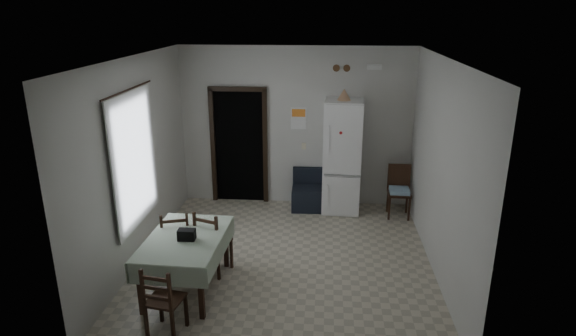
% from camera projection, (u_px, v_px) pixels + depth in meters
% --- Properties ---
extents(ground, '(4.50, 4.50, 0.00)m').
position_uv_depth(ground, '(285.00, 259.00, 7.07)').
color(ground, '#B6AD95').
rests_on(ground, ground).
extents(ceiling, '(4.20, 4.50, 0.02)m').
position_uv_depth(ceiling, '(285.00, 58.00, 6.15)').
color(ceiling, white).
rests_on(ceiling, ground).
extents(wall_back, '(4.20, 0.02, 2.90)m').
position_uv_depth(wall_back, '(296.00, 127.00, 8.73)').
color(wall_back, beige).
rests_on(wall_back, ground).
extents(wall_front, '(4.20, 0.02, 2.90)m').
position_uv_depth(wall_front, '(264.00, 241.00, 4.48)').
color(wall_front, beige).
rests_on(wall_front, ground).
extents(wall_left, '(0.02, 4.50, 2.90)m').
position_uv_depth(wall_left, '(137.00, 162.00, 6.77)').
color(wall_left, beige).
rests_on(wall_left, ground).
extents(wall_right, '(0.02, 4.50, 2.90)m').
position_uv_depth(wall_right, '(441.00, 170.00, 6.45)').
color(wall_right, beige).
rests_on(wall_right, ground).
extents(doorway, '(1.06, 0.52, 2.22)m').
position_uv_depth(doorway, '(241.00, 144.00, 9.13)').
color(doorway, black).
rests_on(doorway, ground).
extents(window_recess, '(0.10, 1.20, 1.60)m').
position_uv_depth(window_recess, '(127.00, 159.00, 6.55)').
color(window_recess, silver).
rests_on(window_recess, ground).
extents(curtain, '(0.02, 1.45, 1.85)m').
position_uv_depth(curtain, '(135.00, 159.00, 6.54)').
color(curtain, silver).
rests_on(curtain, ground).
extents(curtain_rod, '(0.02, 1.60, 0.02)m').
position_uv_depth(curtain_rod, '(128.00, 90.00, 6.24)').
color(curtain_rod, black).
rests_on(curtain_rod, ground).
extents(calendar, '(0.28, 0.02, 0.40)m').
position_uv_depth(calendar, '(299.00, 118.00, 8.67)').
color(calendar, white).
rests_on(calendar, ground).
extents(calendar_image, '(0.24, 0.01, 0.14)m').
position_uv_depth(calendar_image, '(299.00, 113.00, 8.63)').
color(calendar_image, orange).
rests_on(calendar_image, ground).
extents(light_switch, '(0.08, 0.02, 0.12)m').
position_uv_depth(light_switch, '(304.00, 146.00, 8.82)').
color(light_switch, beige).
rests_on(light_switch, ground).
extents(vent_left, '(0.12, 0.03, 0.12)m').
position_uv_depth(vent_left, '(336.00, 68.00, 8.33)').
color(vent_left, brown).
rests_on(vent_left, ground).
extents(vent_right, '(0.12, 0.03, 0.12)m').
position_uv_depth(vent_right, '(347.00, 68.00, 8.31)').
color(vent_right, brown).
rests_on(vent_right, ground).
extents(emergency_light, '(0.25, 0.07, 0.09)m').
position_uv_depth(emergency_light, '(374.00, 67.00, 8.24)').
color(emergency_light, white).
rests_on(emergency_light, ground).
extents(fridge, '(0.70, 0.70, 2.03)m').
position_uv_depth(fridge, '(342.00, 157.00, 8.50)').
color(fridge, white).
rests_on(fridge, ground).
extents(tan_cone, '(0.25, 0.25, 0.19)m').
position_uv_depth(tan_cone, '(344.00, 94.00, 8.11)').
color(tan_cone, tan).
rests_on(tan_cone, fridge).
extents(navy_seat, '(0.61, 0.59, 0.72)m').
position_uv_depth(navy_seat, '(308.00, 190.00, 8.76)').
color(navy_seat, black).
rests_on(navy_seat, ground).
extents(corner_chair, '(0.41, 0.41, 0.91)m').
position_uv_depth(corner_chair, '(399.00, 192.00, 8.39)').
color(corner_chair, black).
rests_on(corner_chair, ground).
extents(dining_table, '(0.98, 1.45, 0.74)m').
position_uv_depth(dining_table, '(187.00, 263.00, 6.23)').
color(dining_table, '#A0B298').
rests_on(dining_table, ground).
extents(black_bag, '(0.22, 0.13, 0.14)m').
position_uv_depth(black_bag, '(187.00, 235.00, 6.02)').
color(black_bag, black).
rests_on(black_bag, dining_table).
extents(dining_chair_far_left, '(0.48, 0.48, 0.91)m').
position_uv_depth(dining_chair_far_left, '(176.00, 240.00, 6.66)').
color(dining_chair_far_left, black).
rests_on(dining_chair_far_left, ground).
extents(dining_chair_far_right, '(0.51, 0.51, 0.93)m').
position_uv_depth(dining_chair_far_right, '(214.00, 241.00, 6.61)').
color(dining_chair_far_right, black).
rests_on(dining_chair_far_right, ground).
extents(dining_chair_near_head, '(0.44, 0.44, 0.88)m').
position_uv_depth(dining_chair_near_head, '(165.00, 299.00, 5.34)').
color(dining_chair_near_head, black).
rests_on(dining_chair_near_head, ground).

